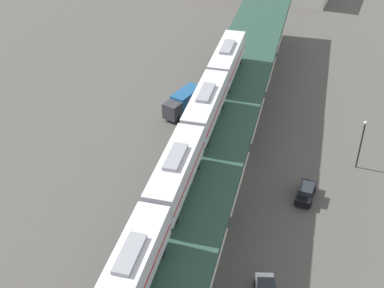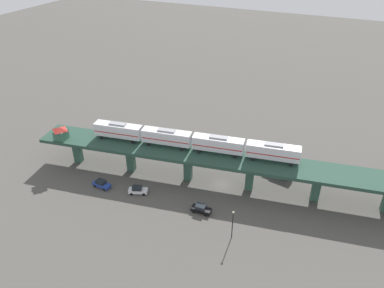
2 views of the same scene
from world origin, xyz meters
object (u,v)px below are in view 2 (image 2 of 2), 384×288
object	(u,v)px
signal_hut	(61,133)
street_car_black	(201,209)
street_car_white	(138,190)
street_car_blue	(102,184)
subway_train	(192,140)
delivery_truck	(280,168)
street_lamp	(233,222)

from	to	relation	value
signal_hut	street_car_black	size ratio (longest dim) A/B	0.83
street_car_white	street_car_blue	world-z (taller)	same
subway_train	street_car_white	distance (m)	17.21
street_car_black	delivery_truck	xyz separation A→B (m)	(-21.22, 12.37, 0.82)
signal_hut	street_car_blue	size ratio (longest dim) A/B	0.81
signal_hut	street_car_black	distance (m)	40.16
signal_hut	street_lamp	distance (m)	48.58
subway_train	street_lamp	distance (m)	23.45
street_car_black	delivery_truck	distance (m)	24.58
signal_hut	street_car_white	world-z (taller)	signal_hut
subway_train	street_lamp	world-z (taller)	subway_train
street_car_white	street_car_black	size ratio (longest dim) A/B	1.07
street_lamp	street_car_white	bearing A→B (deg)	-100.78
subway_train	street_lamp	xyz separation A→B (m)	(16.07, 15.87, -6.29)
street_car_blue	delivery_truck	bearing A→B (deg)	121.02
subway_train	delivery_truck	distance (m)	23.57
street_car_white	delivery_truck	xyz separation A→B (m)	(-21.11, 28.45, 0.82)
signal_hut	street_car_blue	xyz separation A→B (m)	(4.09, 13.89, -8.72)
subway_train	street_car_blue	xyz separation A→B (m)	(12.87, -17.94, -9.46)
street_car_black	signal_hut	bearing A→B (deg)	-93.95
street_car_black	street_car_blue	world-z (taller)	same
subway_train	street_car_black	bearing A→B (deg)	32.37
subway_train	street_car_blue	size ratio (longest dim) A/B	10.90
signal_hut	street_car_black	world-z (taller)	signal_hut
delivery_truck	subway_train	bearing A→B (deg)	-63.65
street_car_blue	subway_train	bearing A→B (deg)	125.65
street_car_blue	signal_hut	bearing A→B (deg)	-106.40
street_car_white	street_car_black	world-z (taller)	same
delivery_truck	street_lamp	bearing A→B (deg)	-8.33
delivery_truck	signal_hut	bearing A→B (deg)	-70.22
signal_hut	street_car_black	xyz separation A→B (m)	(2.70, 39.11, -8.72)
signal_hut	delivery_truck	size ratio (longest dim) A/B	0.49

